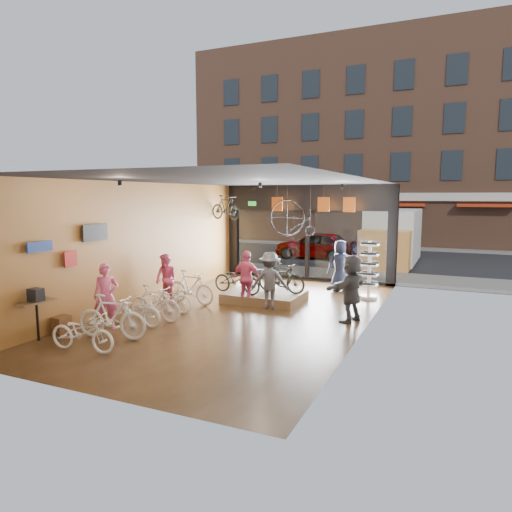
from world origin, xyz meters
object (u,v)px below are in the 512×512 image
Objects in this scene: customer_3 at (270,281)px; customer_2 at (247,278)px; floor_bike_1 at (112,317)px; sunglasses_rack at (369,270)px; display_bike_mid at (281,278)px; customer_4 at (340,266)px; display_platform at (265,297)px; floor_bike_0 at (82,332)px; customer_1 at (166,279)px; hung_bike at (226,207)px; street_car at (316,245)px; customer_5 at (351,288)px; display_bike_right at (267,275)px; display_bike_left at (237,279)px; customer_0 at (106,297)px; floor_bike_2 at (135,310)px; penny_farthing at (294,219)px; floor_bike_3 at (155,303)px; floor_bike_5 at (191,287)px; box_truck at (391,238)px; floor_bike_4 at (166,298)px.

customer_2 is at bearing -24.53° from customer_3.
sunglasses_rack is (4.80, 6.80, 0.42)m from floor_bike_1.
display_bike_mid is 0.90× the size of customer_4.
display_platform is at bearing 34.09° from customer_4.
floor_bike_0 is 1.02× the size of customer_1.
customer_2 is 1.09× the size of hung_bike.
sunglasses_rack reaches higher than street_car.
floor_bike_1 is at bearing -62.08° from customer_1.
floor_bike_1 is 8.34m from sunglasses_rack.
customer_5 reaches higher than street_car.
display_platform is 1.45× the size of display_bike_right.
customer_1 is at bearing 123.32° from display_bike_mid.
customer_3 is (1.25, -0.32, 0.11)m from display_bike_left.
customer_0 is 6.40m from customer_5.
floor_bike_2 is at bearing 153.20° from display_bike_mid.
customer_1 reaches higher than floor_bike_2.
customer_0 is at bearing 37.84° from customer_4.
floor_bike_2 is 0.93× the size of customer_2.
penny_farthing is (1.69, 9.11, 2.08)m from floor_bike_0.
floor_bike_5 is at bearing 5.07° from floor_bike_3.
customer_2 is (-2.93, -10.13, -0.49)m from box_truck.
box_truck is 4.14× the size of floor_bike_4.
sunglasses_rack is at bearing -51.14° from display_bike_left.
floor_bike_3 is 3.83m from display_platform.
floor_bike_1 is 4.66m from display_bike_left.
customer_1 reaches higher than display_platform.
display_bike_mid is at bearing 41.65° from customer_1.
customer_3 reaches higher than floor_bike_5.
floor_bike_0 is at bearing -178.55° from floor_bike_3.
customer_5 reaches higher than floor_bike_1.
street_car reaches higher than floor_bike_4.
floor_bike_2 is 0.97× the size of floor_bike_4.
penny_farthing reaches higher than customer_1.
floor_bike_4 is (-4.73, -11.84, -0.91)m from box_truck.
street_car is at bearing -88.38° from customer_4.
customer_4 is at bearing -35.67° from floor_bike_1.
street_car is 2.43× the size of floor_bike_1.
floor_bike_1 is (-0.02, 0.95, 0.11)m from floor_bike_0.
floor_bike_0 is at bearing 46.69° from customer_3.
street_car is 2.63× the size of floor_bike_3.
penny_farthing is (2.59, 4.69, 1.71)m from customer_1.
customer_3 reaches higher than street_car.
hung_bike reaches higher than floor_bike_5.
customer_0 is 1.07× the size of hung_bike.
floor_bike_1 is 1.04× the size of customer_3.
customer_5 is (4.41, -11.60, 0.18)m from street_car.
penny_farthing is (1.73, 6.46, 2.01)m from floor_bike_3.
hung_bike is at bearing -65.49° from customer_3.
penny_farthing is (1.27, -7.25, 1.76)m from street_car.
floor_bike_3 is 0.99× the size of display_bike_right.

